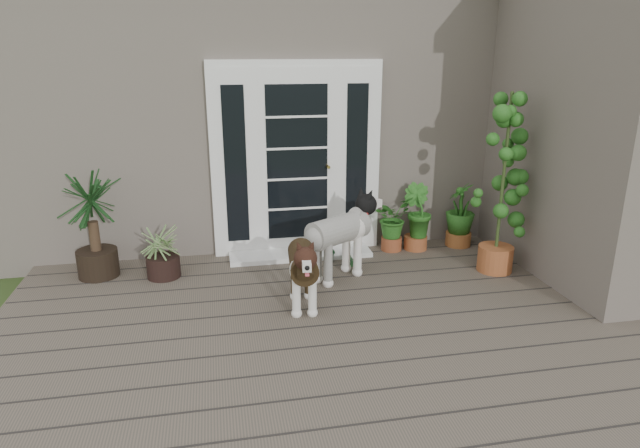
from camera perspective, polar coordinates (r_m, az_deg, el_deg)
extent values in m
cube|color=#6B5B4C|center=(4.56, 4.60, -12.75)|extent=(6.20, 4.60, 0.12)
cube|color=#665E54|center=(8.14, -3.29, 11.90)|extent=(7.40, 4.00, 3.10)
cube|color=#665E54|center=(6.36, 28.39, 8.23)|extent=(1.60, 2.40, 3.10)
cube|color=white|center=(6.15, -2.45, 6.71)|extent=(1.90, 0.14, 2.15)
cube|color=white|center=(6.25, -2.04, -3.13)|extent=(1.60, 0.40, 0.05)
imported|color=#174D16|center=(6.41, 7.51, -0.33)|extent=(0.61, 0.61, 0.56)
imported|color=#21641C|center=(6.49, 10.00, -0.21)|extent=(0.52, 0.52, 0.57)
imported|color=#1D6521|center=(6.71, 14.33, 0.39)|extent=(0.54, 0.54, 0.63)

